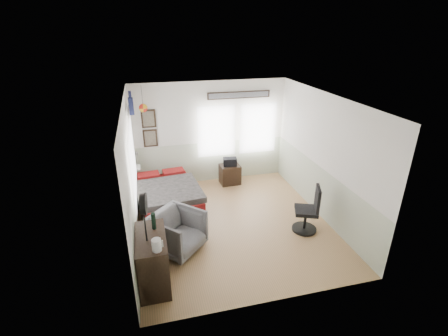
# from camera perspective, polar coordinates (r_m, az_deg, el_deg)

# --- Properties ---
(ground_plane) EXTENTS (4.00, 4.50, 0.01)m
(ground_plane) POSITION_cam_1_polar(r_m,az_deg,el_deg) (7.15, 1.58, -9.69)
(ground_plane) COLOR #A27D4D
(room_shell) EXTENTS (4.02, 4.52, 2.71)m
(room_shell) POSITION_cam_1_polar(r_m,az_deg,el_deg) (6.55, 0.64, 2.99)
(room_shell) COLOR white
(room_shell) RESTS_ON ground_plane
(wall_decor) EXTENTS (3.55, 1.32, 1.44)m
(wall_decor) POSITION_cam_1_polar(r_m,az_deg,el_deg) (7.93, -9.98, 10.01)
(wall_decor) COLOR black
(wall_decor) RESTS_ON room_shell
(bed) EXTENTS (1.51, 2.02, 0.61)m
(bed) POSITION_cam_1_polar(r_m,az_deg,el_deg) (7.65, -9.87, -5.04)
(bed) COLOR black
(bed) RESTS_ON ground_plane
(dresser) EXTENTS (0.48, 1.00, 0.90)m
(dresser) POSITION_cam_1_polar(r_m,az_deg,el_deg) (5.59, -12.43, -15.50)
(dresser) COLOR black
(dresser) RESTS_ON ground_plane
(armchair) EXTENTS (1.21, 1.21, 0.79)m
(armchair) POSITION_cam_1_polar(r_m,az_deg,el_deg) (6.25, -8.17, -11.06)
(armchair) COLOR gray
(armchair) RESTS_ON ground_plane
(nightstand) EXTENTS (0.54, 0.44, 0.52)m
(nightstand) POSITION_cam_1_polar(r_m,az_deg,el_deg) (8.74, 1.04, -1.10)
(nightstand) COLOR black
(nightstand) RESTS_ON ground_plane
(task_chair) EXTENTS (0.58, 0.58, 1.01)m
(task_chair) POSITION_cam_1_polar(r_m,az_deg,el_deg) (6.92, 14.67, -7.70)
(task_chair) COLOR black
(task_chair) RESTS_ON ground_plane
(kettle) EXTENTS (0.17, 0.14, 0.19)m
(kettle) POSITION_cam_1_polar(r_m,az_deg,el_deg) (4.97, -11.76, -13.12)
(kettle) COLOR silver
(kettle) RESTS_ON dresser
(bottle) EXTENTS (0.07, 0.07, 0.29)m
(bottle) POSITION_cam_1_polar(r_m,az_deg,el_deg) (5.42, -12.28, -9.09)
(bottle) COLOR black
(bottle) RESTS_ON dresser
(stand_fan) EXTENTS (0.12, 0.34, 0.82)m
(stand_fan) POSITION_cam_1_polar(r_m,az_deg,el_deg) (4.91, -13.96, -6.29)
(stand_fan) COLOR black
(stand_fan) RESTS_ON dresser
(black_bag) EXTENTS (0.38, 0.28, 0.21)m
(black_bag) POSITION_cam_1_polar(r_m,az_deg,el_deg) (8.60, 1.05, 1.11)
(black_bag) COLOR black
(black_bag) RESTS_ON nightstand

